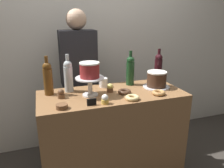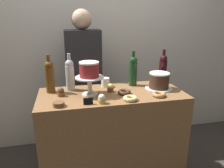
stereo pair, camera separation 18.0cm
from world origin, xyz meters
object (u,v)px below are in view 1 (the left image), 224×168
object	(u,v)px
cookie_stack	(62,106)
donut_maple	(159,93)
cupcake_chocolate	(61,94)
white_layer_cake	(89,70)
cake_stand_pedestal	(90,83)
cupcake_lemon	(110,88)
donut_chocolate	(124,92)
wine_bottle_green	(130,70)
barista_figure	(79,85)
wine_bottle_clear	(68,75)
cupcake_vanilla	(105,99)
chocolate_round_cake	(157,79)
price_sign_chalkboard	(92,102)
wine_bottle_dark_red	(158,67)
wine_bottle_amber	(48,78)
coffee_cup_ceramic	(103,83)
donut_glazed	(132,98)

from	to	relation	value
cookie_stack	donut_maple	bearing A→B (deg)	2.14
cupcake_chocolate	donut_maple	xyz separation A→B (m)	(0.78, -0.18, -0.02)
white_layer_cake	cake_stand_pedestal	bearing A→B (deg)	0.00
donut_maple	cupcake_lemon	bearing A→B (deg)	151.39
white_layer_cake	donut_chocolate	size ratio (longest dim) A/B	1.43
wine_bottle_green	barista_figure	distance (m)	0.59
wine_bottle_clear	donut_maple	world-z (taller)	wine_bottle_clear
cake_stand_pedestal	cupcake_vanilla	distance (m)	0.23
chocolate_round_cake	wine_bottle_clear	distance (m)	0.79
cupcake_vanilla	cookie_stack	xyz separation A→B (m)	(-0.32, 0.01, -0.02)
wine_bottle_clear	wine_bottle_green	size ratio (longest dim) A/B	1.00
cake_stand_pedestal	price_sign_chalkboard	size ratio (longest dim) A/B	3.36
wine_bottle_dark_red	cupcake_chocolate	size ratio (longest dim) A/B	4.38
wine_bottle_clear	cupcake_chocolate	distance (m)	0.20
donut_chocolate	barista_figure	bearing A→B (deg)	116.91
cake_stand_pedestal	wine_bottle_clear	xyz separation A→B (m)	(-0.15, 0.15, 0.04)
wine_bottle_amber	coffee_cup_ceramic	bearing A→B (deg)	5.36
wine_bottle_amber	barista_figure	world-z (taller)	barista_figure
price_sign_chalkboard	wine_bottle_amber	bearing A→B (deg)	129.86
wine_bottle_amber	donut_glazed	world-z (taller)	wine_bottle_amber
cupcake_chocolate	cake_stand_pedestal	bearing A→B (deg)	-2.93
donut_maple	cookie_stack	bearing A→B (deg)	-177.86
cake_stand_pedestal	white_layer_cake	size ratio (longest dim) A/B	1.47
cupcake_chocolate	donut_glazed	xyz separation A→B (m)	(0.53, -0.21, -0.02)
price_sign_chalkboard	coffee_cup_ceramic	distance (m)	0.44
coffee_cup_ceramic	wine_bottle_green	bearing A→B (deg)	-2.61
donut_maple	price_sign_chalkboard	world-z (taller)	price_sign_chalkboard
price_sign_chalkboard	coffee_cup_ceramic	bearing A→B (deg)	62.04
cupcake_chocolate	price_sign_chalkboard	size ratio (longest dim) A/B	1.06
barista_figure	cookie_stack	bearing A→B (deg)	-109.43
cupcake_chocolate	donut_maple	distance (m)	0.80
donut_maple	coffee_cup_ceramic	world-z (taller)	coffee_cup_ceramic
wine_bottle_dark_red	cookie_stack	bearing A→B (deg)	-158.64
cupcake_vanilla	price_sign_chalkboard	world-z (taller)	cupcake_vanilla
cupcake_lemon	donut_chocolate	distance (m)	0.13
wine_bottle_green	coffee_cup_ceramic	size ratio (longest dim) A/B	3.83
donut_maple	barista_figure	distance (m)	0.88
donut_maple	donut_chocolate	distance (m)	0.29
chocolate_round_cake	donut_glazed	xyz separation A→B (m)	(-0.33, -0.21, -0.06)
cake_stand_pedestal	cupcake_chocolate	xyz separation A→B (m)	(-0.24, 0.01, -0.07)
wine_bottle_clear	cupcake_vanilla	bearing A→B (deg)	-59.51
wine_bottle_amber	cupcake_lemon	world-z (taller)	wine_bottle_amber
cupcake_chocolate	cookie_stack	distance (m)	0.21
wine_bottle_dark_red	wine_bottle_amber	size ratio (longest dim) A/B	1.00
cake_stand_pedestal	cupcake_chocolate	world-z (taller)	cake_stand_pedestal
cookie_stack	donut_glazed	bearing A→B (deg)	-0.23
wine_bottle_dark_red	barista_figure	bearing A→B (deg)	156.49
wine_bottle_clear	chocolate_round_cake	bearing A→B (deg)	-10.49
donut_glazed	cookie_stack	distance (m)	0.54
chocolate_round_cake	barista_figure	xyz separation A→B (m)	(-0.62, 0.50, -0.14)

